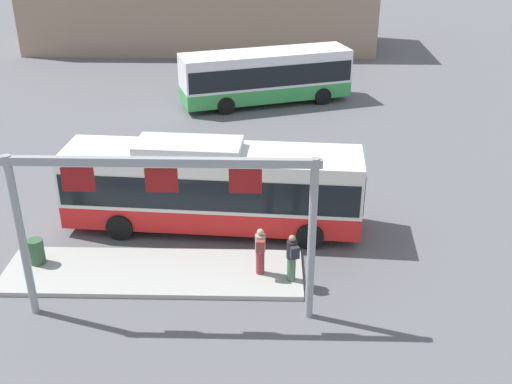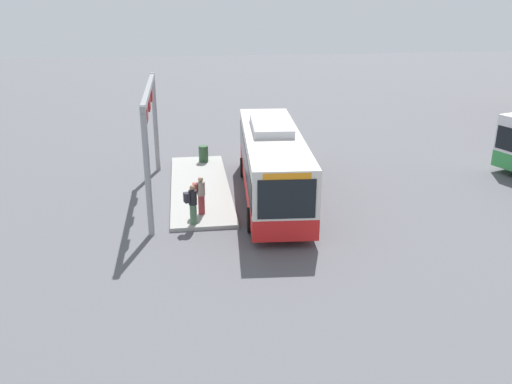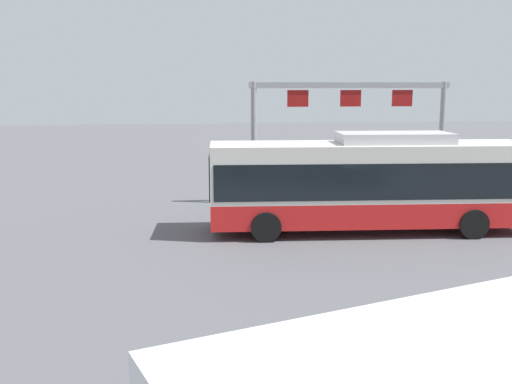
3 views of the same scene
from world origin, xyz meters
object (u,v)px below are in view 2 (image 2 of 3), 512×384
object	(u,v)px
bus_main	(272,161)
trash_bin	(203,154)
person_boarding	(200,194)
person_waiting_near	(192,203)

from	to	relation	value
bus_main	trash_bin	distance (m)	6.56
person_boarding	trash_bin	world-z (taller)	person_boarding
person_waiting_near	trash_bin	bearing A→B (deg)	66.21
person_waiting_near	trash_bin	size ratio (longest dim) A/B	1.86
person_waiting_near	person_boarding	bearing A→B (deg)	51.84
bus_main	person_waiting_near	distance (m)	4.78
person_waiting_near	trash_bin	world-z (taller)	person_waiting_near
person_boarding	trash_bin	xyz separation A→B (m)	(-7.59, 0.46, -0.44)
trash_bin	bus_main	bearing A→B (deg)	26.93
bus_main	person_boarding	world-z (taller)	bus_main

